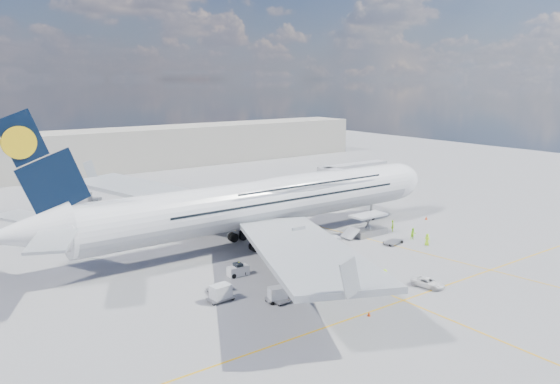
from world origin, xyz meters
TOP-DOWN VIEW (x-y plane):
  - ground at (0.00, 0.00)m, footprint 300.00×300.00m
  - taxi_line_main at (0.00, 0.00)m, footprint 0.25×220.00m
  - taxi_line_cross at (0.00, -20.00)m, footprint 120.00×0.25m
  - taxi_line_diag at (14.00, 10.00)m, footprint 14.16×99.06m
  - airliner at (0.26, 10.00)m, footprint 77.26×79.15m
  - jet_bridge at (29.81, 20.94)m, footprint 18.80×12.10m
  - cargo_loader at (16.82, 2.89)m, footprint 8.53×3.20m
  - terminal at (0.00, 95.00)m, footprint 180.00×16.00m
  - tree_line at (40.00, 140.00)m, footprint 160.00×6.00m
  - dolly_row_a at (-11.86, -11.85)m, footprint 3.36×1.95m
  - dolly_row_b at (-12.53, -11.23)m, footprint 3.18×2.20m
  - dolly_row_c at (-16.51, -4.30)m, footprint 3.32×1.93m
  - dolly_back at (-18.01, -7.08)m, footprint 3.38×1.98m
  - dolly_nose_far at (16.47, -3.36)m, footprint 3.76×2.69m
  - dolly_nose_near at (7.34, 1.07)m, footprint 3.08×2.14m
  - baggage_tug at (-11.71, -0.90)m, footprint 2.91×1.42m
  - catering_truck_inner at (-6.69, 28.06)m, footprint 6.87×4.21m
  - catering_truck_outer at (-18.71, 46.40)m, footprint 8.21×6.37m
  - service_van at (5.90, -18.94)m, footprint 2.92×4.59m
  - crew_nose at (22.20, 1.96)m, footprint 0.83×0.87m
  - crew_loader at (21.09, -3.58)m, footprint 1.14×1.00m
  - crew_wing at (-11.41, -0.69)m, footprint 0.72×1.18m
  - crew_van at (20.32, -7.13)m, footprint 0.83×1.07m
  - crew_tug at (2.63, -14.44)m, footprint 1.19×0.72m
  - cone_nose at (33.56, 3.75)m, footprint 0.50×0.50m
  - cone_wing_left_inner at (-6.41, 27.19)m, footprint 0.47×0.47m
  - cone_wing_left_outer at (-5.64, 36.94)m, footprint 0.48×0.48m
  - cone_wing_right_inner at (-1.18, 3.97)m, footprint 0.44×0.44m
  - cone_wing_right_outer at (-6.59, -20.70)m, footprint 0.41×0.41m

SIDE VIEW (x-z plane):
  - ground at x=0.00m, z-range 0.00..0.00m
  - taxi_line_main at x=0.00m, z-range 0.00..0.01m
  - taxi_line_cross at x=0.00m, z-range 0.00..0.01m
  - taxi_line_diag at x=14.00m, z-range 0.00..0.01m
  - cone_wing_right_outer at x=-6.59m, z-range -0.01..0.51m
  - cone_wing_right_inner at x=-1.18m, z-range -0.01..0.55m
  - cone_wing_left_inner at x=-6.41m, z-range -0.01..0.59m
  - cone_wing_left_outer at x=-5.64m, z-range -0.01..0.60m
  - cone_nose at x=33.56m, z-range -0.01..0.63m
  - dolly_row_c at x=-16.51m, z-range 0.13..0.60m
  - dolly_row_a at x=-11.86m, z-range 0.13..0.61m
  - dolly_nose_far at x=16.47m, z-range 0.14..0.63m
  - service_van at x=5.90m, z-range 0.00..1.18m
  - baggage_tug at x=-11.71m, z-range -0.11..1.69m
  - crew_tug at x=2.63m, z-range 0.00..1.80m
  - crew_wing at x=-11.41m, z-range 0.00..1.89m
  - dolly_nose_near at x=7.34m, z-range 0.07..1.84m
  - crew_van at x=20.32m, z-range 0.00..1.95m
  - dolly_row_b at x=-12.53m, z-range 0.07..1.90m
  - crew_loader at x=21.09m, z-range 0.00..1.98m
  - crew_nose at x=22.20m, z-range 0.00..2.00m
  - dolly_back at x=-18.01m, z-range 0.08..2.14m
  - cargo_loader at x=16.82m, z-range -0.59..3.09m
  - catering_truck_inner at x=-6.69m, z-range -0.11..3.71m
  - catering_truck_outer at x=-18.71m, z-range -0.16..4.35m
  - tree_line at x=40.00m, z-range 0.00..8.00m
  - terminal at x=0.00m, z-range 0.00..12.00m
  - jet_bridge at x=29.81m, z-range 2.60..11.10m
  - airliner at x=0.26m, z-range -4.98..18.72m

